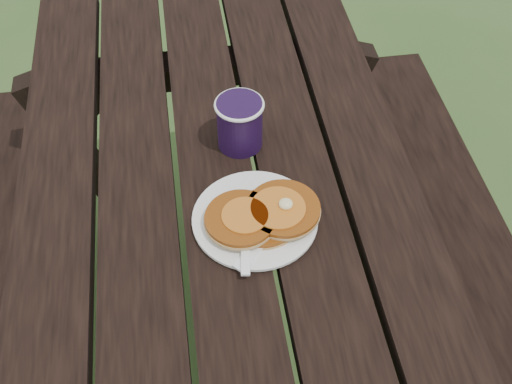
{
  "coord_description": "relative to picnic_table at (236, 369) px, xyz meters",
  "views": [
    {
      "loc": [
        -0.05,
        -0.61,
        1.65
      ],
      "look_at": [
        0.06,
        0.12,
        0.8
      ],
      "focal_mm": 45.0,
      "sensor_mm": 36.0,
      "label": 1
    }
  ],
  "objects": [
    {
      "name": "coffee_cup",
      "position": [
        0.06,
        0.29,
        0.44
      ],
      "size": [
        0.1,
        0.1,
        0.11
      ],
      "rotation": [
        0.0,
        0.0,
        0.22
      ],
      "color": "black",
      "rests_on": "picnic_table"
    },
    {
      "name": "pancake_stack",
      "position": [
        0.07,
        0.09,
        0.41
      ],
      "size": [
        0.21,
        0.14,
        0.04
      ],
      "rotation": [
        0.0,
        0.0,
        0.41
      ],
      "color": "#88420F",
      "rests_on": "plate"
    },
    {
      "name": "fork",
      "position": [
        0.03,
        0.02,
        0.4
      ],
      "size": [
        0.05,
        0.16,
        0.01
      ],
      "primitive_type": null,
      "rotation": [
        0.0,
        0.0,
        -0.14
      ],
      "color": "white",
      "rests_on": "plate"
    },
    {
      "name": "picnic_table",
      "position": [
        0.0,
        0.0,
        0.0
      ],
      "size": [
        1.36,
        1.8,
        0.75
      ],
      "color": "black",
      "rests_on": "ground"
    },
    {
      "name": "plate",
      "position": [
        0.06,
        0.09,
        0.39
      ],
      "size": [
        0.28,
        0.28,
        0.01
      ],
      "primitive_type": "cylinder",
      "rotation": [
        0.0,
        0.0,
        0.34
      ],
      "color": "white",
      "rests_on": "picnic_table"
    },
    {
      "name": "knife",
      "position": [
        0.07,
        0.05,
        0.39
      ],
      "size": [
        0.14,
        0.14,
        0.0
      ],
      "primitive_type": "cube",
      "rotation": [
        0.0,
        0.0,
        -0.81
      ],
      "color": "white",
      "rests_on": "plate"
    }
  ]
}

